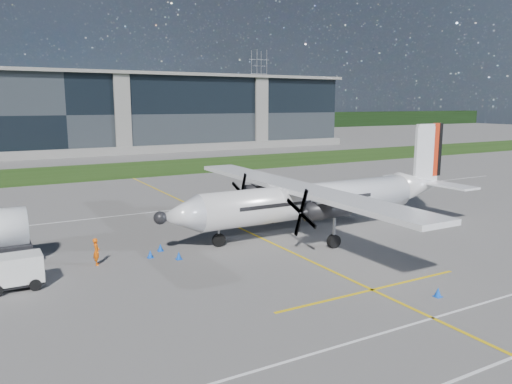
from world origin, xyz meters
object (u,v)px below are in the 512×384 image
Objects in this scene: pylon_east at (259,89)px; safety_cone_portwing at (438,292)px; baggage_tug at (14,272)px; safety_cone_nose_port at (179,255)px; safety_cone_stbdwing at (212,201)px; turboprop_aircraft at (321,180)px; safety_cone_nose_stbd at (160,247)px; safety_cone_fwd at (150,254)px; ground_crew_person at (96,250)px.

pylon_east is 60.00× the size of safety_cone_portwing.
safety_cone_nose_port is (9.31, 0.51, -0.65)m from baggage_tug.
safety_cone_stbdwing is (-0.09, 27.40, 0.00)m from safety_cone_portwing.
pylon_east reaches higher than baggage_tug.
turboprop_aircraft is 12.94m from safety_cone_nose_stbd.
safety_cone_fwd and safety_cone_stbdwing have the same top height.
turboprop_aircraft is at bearing -4.32° from safety_cone_nose_stbd.
safety_cone_stbdwing is (13.82, 13.78, -0.70)m from ground_crew_person.
pylon_east reaches higher than safety_cone_stbdwing.
safety_cone_fwd is at bearing -179.34° from turboprop_aircraft.
safety_cone_portwing is 27.40m from safety_cone_stbdwing.
safety_cone_portwing is at bearing -89.80° from safety_cone_stbdwing.
ground_crew_person reaches higher than safety_cone_fwd.
safety_cone_nose_stbd is at bearing 100.76° from safety_cone_nose_port.
safety_cone_nose_port is at bearing -173.56° from turboprop_aircraft.
turboprop_aircraft is at bearing -78.54° from safety_cone_stbdwing.
pylon_east reaches higher than safety_cone_nose_stbd.
baggage_tug reaches higher than safety_cone_nose_stbd.
safety_cone_portwing is (-79.76, -158.33, -14.75)m from pylon_east.
baggage_tug is 4.99m from ground_crew_person.
safety_cone_stbdwing is 1.00× the size of safety_cone_nose_port.
safety_cone_stbdwing is at bearing 52.89° from safety_cone_fwd.
pylon_east is 154.07m from safety_cone_stbdwing.
turboprop_aircraft is at bearing 6.44° from safety_cone_nose_port.
baggage_tug is 5.99× the size of safety_cone_nose_stbd.
safety_cone_fwd is at bearing 140.81° from safety_cone_nose_port.
pylon_east is 60.00× the size of safety_cone_stbdwing.
safety_cone_fwd is (-1.03, -1.09, 0.00)m from safety_cone_nose_stbd.
safety_cone_nose_port is at bearing -121.34° from pylon_east.
safety_cone_stbdwing is (9.55, 12.90, 0.00)m from safety_cone_nose_stbd.
safety_cone_fwd is at bearing -133.42° from safety_cone_nose_stbd.
pylon_east is 177.90m from safety_cone_portwing.
baggage_tug is 1.58× the size of ground_crew_person.
safety_cone_nose_stbd is (-9.65, 14.50, 0.00)m from safety_cone_portwing.
pylon_east is 172.95m from ground_crew_person.
ground_crew_person reaches higher than safety_cone_stbdwing.
safety_cone_nose_port is (1.46, -1.19, 0.00)m from safety_cone_fwd.
turboprop_aircraft reaches higher than safety_cone_stbdwing.
safety_cone_nose_stbd is at bearing 123.64° from safety_cone_portwing.
safety_cone_fwd is (-13.39, -0.15, -3.73)m from turboprop_aircraft.
safety_cone_fwd is at bearing -82.18° from ground_crew_person.
safety_cone_portwing is (-2.71, -13.56, -3.73)m from turboprop_aircraft.
ground_crew_person is (4.61, 1.91, 0.05)m from baggage_tug.
pylon_east is at bearing 58.66° from safety_cone_nose_port.
safety_cone_fwd is (-90.44, -144.92, -14.75)m from pylon_east.
baggage_tug is 5.99× the size of safety_cone_fwd.
turboprop_aircraft is 21.53m from baggage_tug.
safety_cone_stbdwing is (10.58, 13.99, 0.00)m from safety_cone_fwd.
safety_cone_nose_stbd and safety_cone_fwd have the same top height.
safety_cone_nose_stbd is at bearing -66.85° from ground_crew_person.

